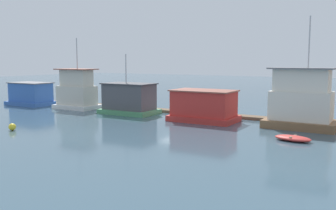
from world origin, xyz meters
The scene contains 10 objects.
ground_plane centered at (0.00, 0.00, 0.00)m, with size 200.00×200.00×0.00m, color #385160.
dock_walkway centered at (0.00, 3.10, 0.15)m, with size 59.60×1.43×0.30m, color brown.
houseboat_blue centered at (-21.67, -0.16, 1.42)m, with size 6.04×3.91×3.00m.
houseboat_white centered at (-13.66, 0.15, 2.10)m, with size 5.30×3.33×8.55m.
houseboat_green centered at (-5.58, -0.06, 1.62)m, with size 6.21×3.85×6.60m.
houseboat_red centered at (3.76, -0.52, 1.47)m, with size 6.37×3.94×3.05m.
houseboat_brown centered at (12.65, 0.48, 2.32)m, with size 6.06×3.89×9.67m.
dinghy_red centered at (13.32, -5.37, 0.20)m, with size 2.85×1.71×0.41m.
mooring_post_far_right centered at (12.27, 2.14, 0.79)m, with size 0.30×0.30×1.58m, color brown.
buoy_yellow centered at (-8.13, -13.24, 0.30)m, with size 0.60×0.60×0.60m, color yellow.
Camera 1 is at (19.17, -33.41, 5.96)m, focal length 40.00 mm.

